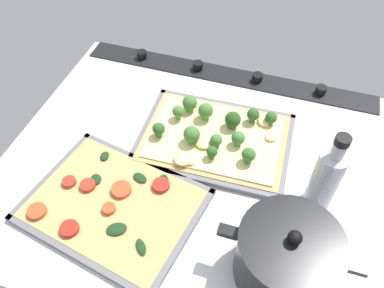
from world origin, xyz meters
The scene contains 8 objects.
ground_plane centered at (0.00, 0.00, -1.50)cm, with size 84.13×72.31×3.00cm, color silver.
stove_control_panel centered at (0.00, -32.66, 0.54)cm, with size 80.76×7.00×2.60cm.
baking_tray_front centered at (-3.21, -8.40, 0.37)cm, with size 35.75×26.63×1.30cm.
broccoli_pizza centered at (-3.02, -8.67, 2.10)cm, with size 33.28×24.16×5.89cm.
baking_tray_back centered at (11.82, 15.19, 0.37)cm, with size 38.29×31.77×1.30cm.
veggie_pizza_back centered at (12.13, 15.15, 1.08)cm, with size 35.49×28.96×1.90cm.
cooking_pot centered at (-23.12, 18.43, 6.05)cm, with size 24.65×17.80×14.38cm.
oil_bottle centered at (-27.75, 1.02, 8.07)cm, with size 5.62×5.62×19.84cm.
Camera 1 is at (-16.27, 50.41, 68.90)cm, focal length 36.18 mm.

